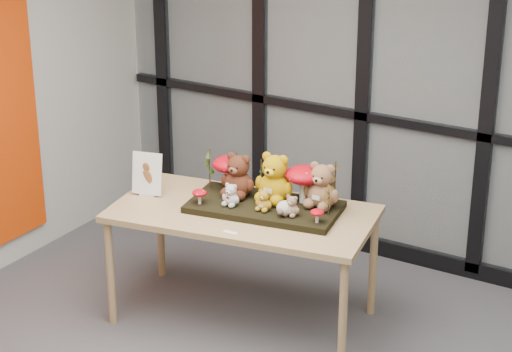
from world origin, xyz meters
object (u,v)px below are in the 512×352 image
Objects in this scene: diorama_tray at (264,207)px; plush_cream_hedgehog at (285,207)px; mushroom_back_left at (229,171)px; mushroom_back_right at (304,183)px; sign_holder at (147,176)px; bear_tan_back at (322,183)px; bear_pooh_yellow at (275,175)px; bear_beige_small at (292,204)px; bear_small_yellow at (264,199)px; display_table at (243,220)px; bear_white_bow at (231,193)px; mushroom_front_right at (317,215)px; mushroom_front_left at (199,196)px; bear_brown_medium at (239,173)px.

plush_cream_hedgehog is at bearing -33.63° from diorama_tray.
mushroom_back_right is at bearing 5.74° from mushroom_back_left.
bear_tan_back is at bearing 2.52° from sign_holder.
bear_pooh_yellow reaches higher than bear_beige_small.
plush_cream_hedgehog is at bearing -10.00° from bear_small_yellow.
bear_white_bow is at bearing -154.55° from display_table.
display_table is 0.38m from bear_beige_small.
mushroom_back_right is 0.33m from mushroom_front_right.
mushroom_back_right reaches higher than bear_beige_small.
mushroom_front_left is 0.77m from mushroom_front_right.
bear_tan_back is 3.35× the size of mushroom_front_right.
diorama_tray is 2.98× the size of bear_tan_back.
mushroom_back_left is 2.60× the size of mushroom_front_right.
sign_holder is at bearing -173.19° from bear_tan_back.
mushroom_front_left is at bearing -159.83° from diorama_tray.
mushroom_front_left is (-0.37, -0.29, -0.12)m from bear_pooh_yellow.
mushroom_back_left is (-0.64, -0.05, -0.03)m from bear_tan_back.
mushroom_back_left is 0.75m from mushroom_front_right.
bear_tan_back is 1.20× the size of mushroom_back_right.
mushroom_front_right is at bearing -14.93° from bear_beige_small.
bear_white_bow is 0.60m from sign_holder.
sign_holder is at bearing 175.67° from plush_cream_hedgehog.
bear_small_yellow is at bearing -149.64° from bear_tan_back.
plush_cream_hedgehog is (0.19, -0.08, 0.07)m from diorama_tray.
bear_brown_medium is at bearing -30.46° from mushroom_back_left.
display_table is 10.93× the size of bear_white_bow.
bear_brown_medium is 0.64m from mushroom_front_right.
bear_tan_back is at bearing 50.81° from plush_cream_hedgehog.
bear_small_yellow is 0.28m from mushroom_back_right.
mushroom_front_right is (0.57, 0.04, -0.03)m from bear_white_bow.
bear_pooh_yellow is at bearing 4.10° from sign_holder.
bear_pooh_yellow is 1.32× the size of mushroom_back_right.
diorama_tray is at bearing 26.57° from display_table.
mushroom_front_left reaches higher than plush_cream_hedgehog.
bear_brown_medium is at bearing 145.05° from bear_small_yellow.
mushroom_back_right is at bearing 11.14° from bear_pooh_yellow.
bear_brown_medium is 0.43m from plush_cream_hedgehog.
plush_cream_hedgehog is at bearing -90.74° from mushroom_back_right.
mushroom_back_right is at bearing 5.87° from bear_brown_medium.
bear_tan_back is 3.13× the size of plush_cream_hedgehog.
mushroom_front_right is at bearing -5.93° from bear_white_bow.
bear_small_yellow is 0.15m from plush_cream_hedgehog.
sign_holder is at bearing 176.41° from bear_beige_small.
display_table is 17.39× the size of plush_cream_hedgehog.
bear_white_bow is 0.20m from mushroom_front_left.
bear_white_bow is (-0.06, -0.04, 0.19)m from display_table.
sign_holder is (-0.77, -0.18, 0.11)m from diorama_tray.
bear_tan_back reaches higher than mushroom_back_left.
mushroom_front_left is (-0.54, -0.35, -0.08)m from mushroom_back_right.
bear_pooh_yellow reaches higher than mushroom_front_right.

